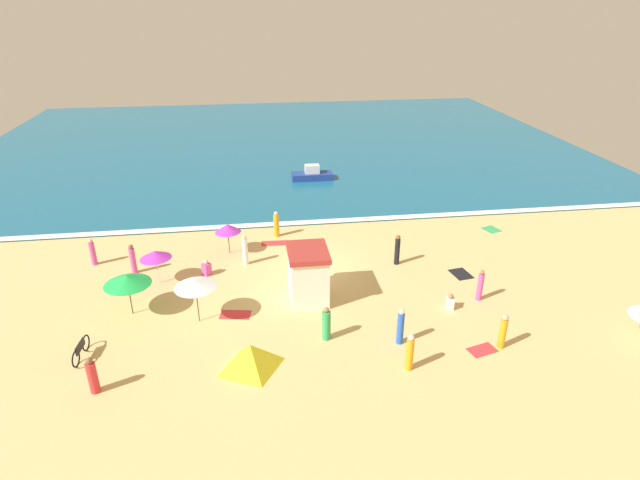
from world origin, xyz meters
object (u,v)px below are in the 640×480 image
object	(u,v)px
beachgoer_1	(397,250)
small_boat_0	(312,175)
beach_tent	(251,356)
beach_umbrella_2	(228,228)
beachgoer_8	(93,252)
beachgoer_4	(133,259)
beachgoer_9	(400,327)
beach_umbrella_1	(195,284)
beachgoer_2	(503,332)
beachgoer_7	(207,268)
beachgoer_0	(326,324)
lifeguard_cabana	(308,274)
parked_bicycle	(81,350)
beachgoer_11	(92,376)
beachgoer_10	(245,250)
beach_umbrella_3	(155,255)
beachgoer_5	(276,225)
beachgoer_6	(450,302)
beachgoer_12	(480,286)
beachgoer_3	(410,352)
beach_umbrella_0	(127,280)

from	to	relation	value
beachgoer_1	small_boat_0	size ratio (longest dim) A/B	0.54
beach_tent	beachgoer_1	xyz separation A→B (m)	(8.45, 8.14, 0.30)
beach_umbrella_2	beachgoer_8	world-z (taller)	beach_umbrella_2
beach_tent	small_boat_0	bearing A→B (deg)	76.86
beachgoer_4	beachgoer_9	size ratio (longest dim) A/B	0.98
beach_umbrella_1	small_boat_0	distance (m)	21.39
beach_tent	beachgoer_2	world-z (taller)	beachgoer_2
beach_umbrella_1	beachgoer_9	xyz separation A→B (m)	(8.93, -2.99, -1.15)
beachgoer_7	beachgoer_4	bearing A→B (deg)	168.67
beachgoer_0	lifeguard_cabana	bearing A→B (deg)	96.41
beachgoer_0	beachgoer_8	bearing A→B (deg)	143.69
lifeguard_cabana	beachgoer_8	bearing A→B (deg)	155.26
beachgoer_0	beach_umbrella_1	bearing A→B (deg)	158.84
parked_bicycle	lifeguard_cabana	bearing A→B (deg)	18.41
small_boat_0	beachgoer_7	bearing A→B (deg)	-116.98
beachgoer_11	beachgoer_10	bearing A→B (deg)	59.22
beach_umbrella_3	beachgoer_5	world-z (taller)	beach_umbrella_3
beachgoer_6	small_boat_0	world-z (taller)	small_boat_0
beachgoer_2	beachgoer_4	bearing A→B (deg)	151.66
beachgoer_5	beach_umbrella_2	bearing A→B (deg)	-145.23
beachgoer_4	beachgoer_7	size ratio (longest dim) A/B	1.86
beachgoer_9	beachgoer_2	bearing A→B (deg)	-12.10
beachgoer_6	beachgoer_12	size ratio (longest dim) A/B	0.49
beach_umbrella_2	beachgoer_6	world-z (taller)	beach_umbrella_2
beachgoer_2	beachgoer_7	world-z (taller)	beachgoer_2
beachgoer_4	beachgoer_7	distance (m)	4.10
beachgoer_4	beachgoer_11	world-z (taller)	beachgoer_4
beachgoer_3	beachgoer_7	distance (m)	12.74
beachgoer_6	small_boat_0	distance (m)	20.89
beachgoer_10	beach_umbrella_0	bearing A→B (deg)	-141.20
beach_umbrella_3	beach_tent	bearing A→B (deg)	-58.50
beach_umbrella_2	beachgoer_3	distance (m)	14.02
beach_umbrella_0	beachgoer_1	xyz separation A→B (m)	(14.08, 3.24, -0.99)
beach_umbrella_1	beach_tent	size ratio (longest dim) A/B	1.07
beachgoer_11	beachgoer_1	bearing A→B (deg)	31.09
beach_umbrella_1	beachgoer_12	bearing A→B (deg)	-0.07
beachgoer_4	beachgoer_10	size ratio (longest dim) A/B	0.95
beachgoer_3	beachgoer_0	bearing A→B (deg)	140.26
lifeguard_cabana	beachgoer_10	size ratio (longest dim) A/B	1.52
beachgoer_0	beachgoer_5	xyz separation A→B (m)	(-1.51, 11.31, 0.04)
lifeguard_cabana	beachgoer_2	size ratio (longest dim) A/B	1.64
lifeguard_cabana	beachgoer_0	world-z (taller)	lifeguard_cabana
beach_tent	beachgoer_12	bearing A→B (deg)	18.20
beach_umbrella_0	beachgoer_12	bearing A→B (deg)	-3.69
beach_umbrella_2	beachgoer_9	size ratio (longest dim) A/B	1.23
beachgoer_2	beachgoer_3	xyz separation A→B (m)	(-4.42, -0.86, 0.01)
beachgoer_0	beachgoer_2	size ratio (longest dim) A/B	0.97
lifeguard_cabana	beachgoer_4	xyz separation A→B (m)	(-9.26, 4.06, -0.57)
beachgoer_9	beachgoer_11	distance (m)	12.67
parked_bicycle	beachgoer_6	world-z (taller)	beachgoer_6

